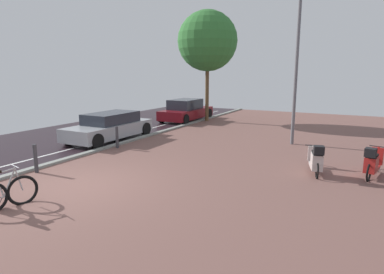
% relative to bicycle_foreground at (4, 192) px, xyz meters
% --- Properties ---
extents(ground, '(21.00, 40.00, 0.13)m').
position_rel_bicycle_foreground_xyz_m(ground, '(1.74, 1.87, -0.41)').
color(ground, black).
extents(bicycle_foreground, '(0.79, 1.36, 1.08)m').
position_rel_bicycle_foreground_xyz_m(bicycle_foreground, '(0.00, 0.00, 0.00)').
color(bicycle_foreground, black).
rests_on(bicycle_foreground, ground).
extents(scooter_near, '(0.66, 1.81, 0.99)m').
position_rel_bicycle_foreground_xyz_m(scooter_near, '(7.38, 6.39, 0.06)').
color(scooter_near, black).
rests_on(scooter_near, ground).
extents(scooter_mid, '(0.73, 1.74, 0.99)m').
position_rel_bicycle_foreground_xyz_m(scooter_mid, '(5.88, 5.97, 0.05)').
color(scooter_mid, black).
rests_on(scooter_mid, ground).
extents(parked_car_near, '(1.85, 4.37, 1.22)m').
position_rel_bicycle_foreground_xyz_m(parked_car_near, '(-3.20, 7.15, 0.20)').
color(parked_car_near, '#A3A6AB').
rests_on(parked_car_near, ground).
extents(parked_car_far, '(1.85, 4.34, 1.35)m').
position_rel_bicycle_foreground_xyz_m(parked_car_far, '(-3.04, 14.13, 0.24)').
color(parked_car_far, maroon).
rests_on(parked_car_far, ground).
extents(lamp_post, '(0.20, 0.52, 6.36)m').
position_rel_bicycle_foreground_xyz_m(lamp_post, '(4.40, 10.00, 3.11)').
color(lamp_post, slate).
rests_on(lamp_post, ground).
extents(street_tree, '(3.64, 3.64, 6.72)m').
position_rel_bicycle_foreground_xyz_m(street_tree, '(-1.77, 14.54, 4.50)').
color(street_tree, brown).
rests_on(street_tree, ground).
extents(bollard_near, '(0.12, 0.12, 0.89)m').
position_rel_bicycle_foreground_xyz_m(bollard_near, '(-1.74, 2.15, 0.05)').
color(bollard_near, '#38383D').
rests_on(bollard_near, ground).
extents(bollard_far, '(0.12, 0.12, 0.89)m').
position_rel_bicycle_foreground_xyz_m(bollard_far, '(-1.74, 5.91, 0.06)').
color(bollard_far, '#38383D').
rests_on(bollard_far, ground).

